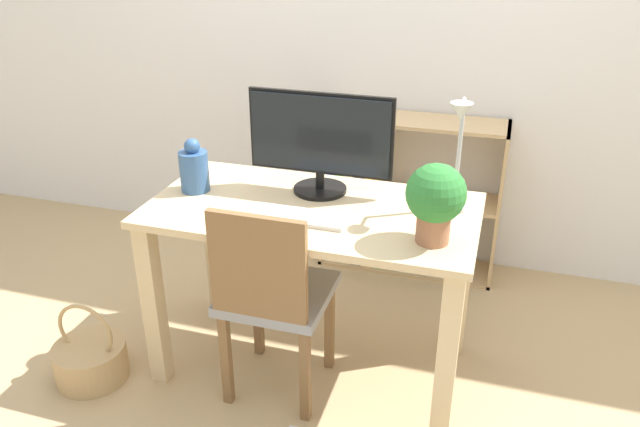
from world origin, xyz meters
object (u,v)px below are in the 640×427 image
Objects in this scene: vase at (194,169)px; bookshelf at (377,197)px; keyboard at (299,217)px; basket at (91,359)px; monitor at (320,139)px; desk_lamp at (458,147)px; potted_plant at (436,198)px; chair at (272,294)px.

vase reaches higher than bookshelf.
keyboard reaches higher than basket.
desk_lamp reaches higher than monitor.
desk_lamp is at bearing 79.71° from potted_plant.
potted_plant reaches higher than vase.
basket is (-1.39, -0.44, -0.93)m from desk_lamp.
vase is 0.92m from basket.
keyboard is 1.29× the size of potted_plant.
keyboard is at bearing 16.24° from basket.
chair is 0.92× the size of bookshelf.
vase is (-0.49, -0.14, -0.13)m from monitor.
potted_plant is (0.50, -0.31, -0.06)m from monitor.
bookshelf is at bearing 85.91° from keyboard.
vase is at bearing 146.31° from chair.
vase is 0.24× the size of bookshelf.
chair is (0.42, -0.24, -0.37)m from vase.
monitor is at bearing 148.34° from potted_plant.
monitor is 1.63× the size of basket.
vase is 0.26× the size of chair.
potted_plant is 0.33× the size of chair.
keyboard is 0.63m from desk_lamp.
vase is 1.00m from potted_plant.
vase is at bearing -120.84° from bookshelf.
potted_plant is 0.78× the size of basket.
potted_plant is (-0.04, -0.23, -0.11)m from desk_lamp.
vase is at bearing 165.18° from keyboard.
bookshelf is 1.64m from basket.
bookshelf is at bearing 117.84° from desk_lamp.
desk_lamp is 1.23× the size of basket.
monitor is 1.32× the size of desk_lamp.
bookshelf is at bearing 59.16° from vase.
desk_lamp is 0.88m from chair.
vase is at bearing 170.54° from potted_plant.
potted_plant is at bearing 8.94° from basket.
keyboard is 1.66× the size of vase.
monitor is 0.55m from desk_lamp.
monitor reaches higher than potted_plant.
chair is at bearing 9.88° from basket.
keyboard is (-0.00, -0.27, -0.21)m from monitor.
vase is (-0.49, 0.13, 0.09)m from keyboard.
desk_lamp reaches higher than basket.
monitor is 0.63× the size of bookshelf.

